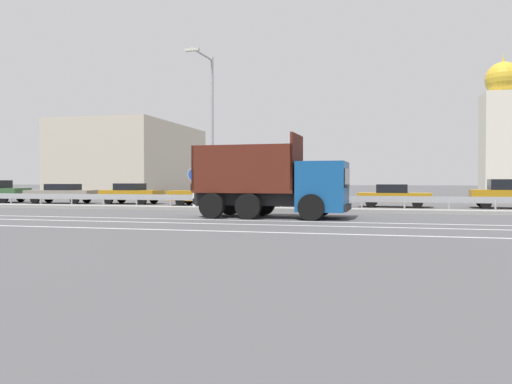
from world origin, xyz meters
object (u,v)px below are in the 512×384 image
street_lamp_1 (210,123)px  parked_car_2 (62,193)px  parked_car_4 (208,194)px  parked_car_7 (506,194)px  parked_car_5 (299,194)px  parked_car_6 (394,195)px  parked_car_3 (131,193)px  church_tower (503,131)px  median_road_sign (194,188)px  dump_truck (288,188)px

street_lamp_1 → parked_car_2: 14.34m
parked_car_4 → parked_car_7: size_ratio=1.27×
parked_car_5 → parked_car_6: size_ratio=1.03×
parked_car_3 → church_tower: bearing=127.4°
parked_car_6 → parked_car_7: parked_car_7 is taller
street_lamp_1 → parked_car_4: street_lamp_1 is taller
median_road_sign → parked_car_4: median_road_sign is taller
street_lamp_1 → parked_car_2: (-12.68, 5.46, -3.85)m
median_road_sign → parked_car_6: (10.40, 5.63, -0.50)m
dump_truck → parked_car_3: dump_truck is taller
parked_car_5 → parked_car_7: bearing=93.6°
street_lamp_1 → parked_car_3: size_ratio=2.02×
parked_car_3 → parked_car_5: size_ratio=0.90×
parked_car_2 → parked_car_6: (22.12, 0.36, -0.01)m
parked_car_2 → church_tower: bearing=-61.7°
median_road_sign → parked_car_7: median_road_sign is taller
median_road_sign → parked_car_5: (4.81, 5.38, -0.46)m
street_lamp_1 → dump_truck: bearing=-40.4°
parked_car_3 → parked_car_7: parked_car_7 is taller
parked_car_5 → parked_car_7: size_ratio=1.11×
parked_car_4 → street_lamp_1: bearing=-164.0°
church_tower → parked_car_6: bearing=-116.8°
parked_car_5 → dump_truck: bearing=7.9°
parked_car_2 → parked_car_6: size_ratio=1.12×
dump_truck → church_tower: size_ratio=0.48×
parked_car_5 → parked_car_6: parked_car_5 is taller
parked_car_3 → parked_car_4: 5.74m
median_road_sign → street_lamp_1: 3.50m
parked_car_2 → parked_car_3: size_ratio=1.21×
parked_car_4 → parked_car_5: size_ratio=1.14×
street_lamp_1 → parked_car_7: size_ratio=2.03×
parked_car_6 → median_road_sign: bearing=-58.5°
street_lamp_1 → parked_car_7: (15.56, 5.94, -3.74)m
median_road_sign → parked_car_3: size_ratio=0.57×
median_road_sign → parked_car_3: bearing=139.4°
parked_car_3 → parked_car_7: bearing=90.5°
parked_car_4 → church_tower: church_tower is taller
parked_car_3 → parked_car_4: (5.70, -0.63, 0.01)m
parked_car_3 → parked_car_7: 23.24m
median_road_sign → parked_car_7: bearing=19.2°
parked_car_5 → parked_car_6: (5.59, 0.25, -0.04)m
median_road_sign → parked_car_6: median_road_sign is taller
parked_car_4 → parked_car_7: bearing=-92.4°
parked_car_3 → parked_car_5: bearing=88.7°
parked_car_6 → dump_truck: bearing=-21.6°
median_road_sign → parked_car_5: 7.23m
church_tower → dump_truck: bearing=-116.1°
parked_car_4 → parked_car_6: 11.42m
parked_car_4 → parked_car_6: bearing=-91.8°
dump_truck → parked_car_3: bearing=-126.9°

